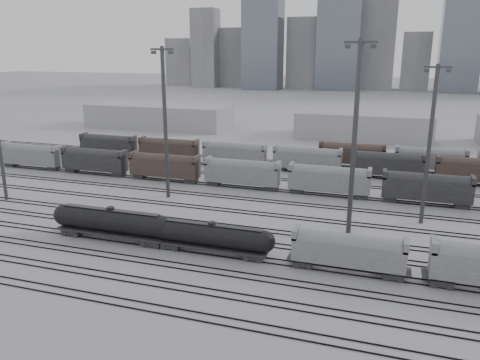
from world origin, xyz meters
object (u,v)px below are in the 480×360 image
(tank_car_a, at_px, (111,222))
(light_mast_c, at_px, (355,135))
(hopper_car_a, at_px, (348,249))
(tank_car_b, at_px, (212,236))

(tank_car_a, bearing_deg, light_mast_c, 22.16)
(tank_car_a, relative_size, hopper_car_a, 1.39)
(tank_car_b, relative_size, light_mast_c, 0.62)
(tank_car_b, bearing_deg, hopper_car_a, 0.00)
(tank_car_a, bearing_deg, tank_car_b, 0.00)
(tank_car_b, xyz_separation_m, hopper_car_a, (17.75, 0.00, 0.55))
(hopper_car_a, bearing_deg, tank_car_b, 180.00)
(tank_car_b, bearing_deg, tank_car_a, -180.00)
(tank_car_a, height_order, hopper_car_a, hopper_car_a)
(hopper_car_a, distance_m, light_mast_c, 17.65)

